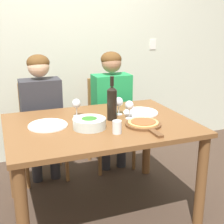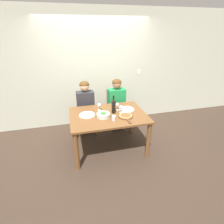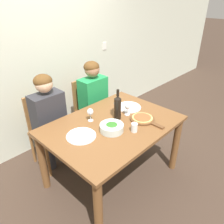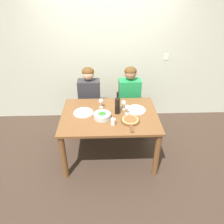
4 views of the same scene
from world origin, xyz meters
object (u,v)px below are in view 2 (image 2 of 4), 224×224
Objects in this scene: chair_left at (86,111)px; wine_glass_left at (99,105)px; pizza_on_board at (126,116)px; water_tumbler at (114,118)px; broccoli_bowl at (103,115)px; wine_bottle at (114,106)px; person_man at (117,100)px; person_woman at (86,103)px; chair_right at (115,108)px; wine_glass_centre at (121,108)px; dinner_plate_left at (87,115)px; wine_glass_right at (117,105)px; dinner_plate_right at (127,109)px.

wine_glass_left is at bearing -70.48° from chair_left.
pizza_on_board is 4.43× the size of water_tumbler.
broccoli_bowl reaches higher than pizza_on_board.
wine_bottle is 3.79× the size of water_tumbler.
pizza_on_board is at bearing -44.67° from wine_glass_left.
person_man is at bearing 59.08° from broccoli_bowl.
person_woman is at bearing -90.00° from chair_left.
chair_right is 1.19m from water_tumbler.
wine_glass_centre is at bearing 98.98° from pizza_on_board.
wine_glass_left is at bearing 151.54° from wine_glass_centre.
person_woman is 1.06m from water_tumbler.
person_man reaches higher than chair_left.
wine_glass_right is (0.61, 0.09, 0.10)m from dinner_plate_left.
pizza_on_board is (-0.09, -1.02, 0.28)m from chair_right.
broccoli_bowl is at bearing -120.92° from person_man.
wine_glass_right is at bearing -11.90° from wine_glass_left.
broccoli_bowl is at bearing -158.69° from dinner_plate_right.
pizza_on_board is (-0.09, -0.91, 0.04)m from person_man.
water_tumbler is (-0.34, -1.10, 0.31)m from chair_right.
chair_right is (0.72, 0.00, 0.00)m from chair_left.
broccoli_bowl is (-0.49, -0.81, 0.06)m from person_man.
wine_glass_right reaches higher than dinner_plate_left.
person_man reaches higher than wine_glass_left.
wine_glass_right is 0.45m from water_tumbler.
chair_left is 1.20m from water_tumbler.
water_tumbler reaches higher than broccoli_bowl.
person_woman reaches higher than pizza_on_board.
chair_right is 0.79m from wine_glass_right.
broccoli_bowl is at bearing -164.45° from wine_glass_centre.
person_woman reaches higher than chair_right.
water_tumbler is at bearing -36.53° from dinner_plate_left.
wine_glass_left is at bearing 93.02° from broccoli_bowl.
wine_glass_right is at bearing 35.65° from broccoli_bowl.
chair_right is 3.18× the size of dinner_plate_right.
chair_right reaches higher than dinner_plate_right.
chair_left is at bearing 86.45° from dinner_plate_left.
dinner_plate_right is 0.55m from wine_glass_left.
dinner_plate_left is at bearing -171.68° from wine_glass_right.
wine_glass_left is (-0.41, 0.41, 0.09)m from pizza_on_board.
water_tumbler is at bearing -106.99° from chair_right.
chair_left is 0.72m from chair_right.
wine_glass_right reaches higher than broccoli_bowl.
person_woman reaches higher than dinner_plate_left.
wine_glass_right is at bearing 105.25° from wine_glass_centre.
chair_left is 2.67× the size of wine_bottle.
dinner_plate_left and dinner_plate_right have the same top height.
broccoli_bowl is 1.63× the size of wine_glass_right.
wine_bottle is 2.34× the size of wine_glass_left.
broccoli_bowl is 1.63× the size of wine_glass_left.
wine_glass_left is 1.00× the size of wine_glass_right.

